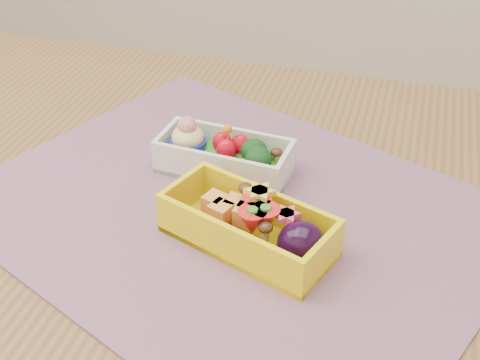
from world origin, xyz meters
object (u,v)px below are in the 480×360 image
(bento_white, at_px, (224,155))
(bento_yellow, at_px, (251,226))
(table, at_px, (215,290))
(placemat, at_px, (232,211))

(bento_white, xyz_separation_m, bento_yellow, (0.07, -0.12, 0.00))
(table, xyz_separation_m, bento_yellow, (0.05, -0.03, 0.13))
(bento_yellow, bearing_deg, bento_white, 138.56)
(bento_yellow, bearing_deg, placemat, 144.65)
(bento_yellow, bearing_deg, table, 171.64)
(table, height_order, bento_white, bento_white)
(table, xyz_separation_m, placemat, (0.01, 0.02, 0.10))
(bento_white, relative_size, bento_yellow, 0.84)
(bento_white, height_order, bento_yellow, bento_white)
(table, bearing_deg, bento_yellow, -27.98)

